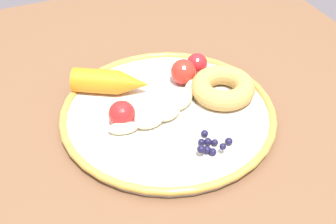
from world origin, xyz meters
name	(u,v)px	position (x,y,z in m)	size (l,w,h in m)	color
dining_table	(138,148)	(0.00, 0.00, 0.62)	(0.97, 0.88, 0.71)	brown
plate	(168,113)	(-0.04, 0.04, 0.72)	(0.34, 0.34, 0.02)	silver
banana	(165,109)	(-0.03, 0.05, 0.74)	(0.18, 0.09, 0.03)	#F3ECB3
carrot_orange	(111,82)	(0.03, -0.04, 0.75)	(0.13, 0.10, 0.04)	orange
donut	(223,87)	(-0.14, 0.04, 0.74)	(0.10, 0.10, 0.03)	tan
blueberry_pile	(211,144)	(-0.06, 0.14, 0.73)	(0.06, 0.05, 0.02)	#191638
tomato_near	(197,63)	(-0.13, -0.04, 0.74)	(0.04, 0.04, 0.04)	red
tomato_mid	(122,114)	(0.04, 0.04, 0.75)	(0.04, 0.04, 0.04)	red
tomato_far	(183,72)	(-0.09, -0.02, 0.75)	(0.04, 0.04, 0.04)	red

